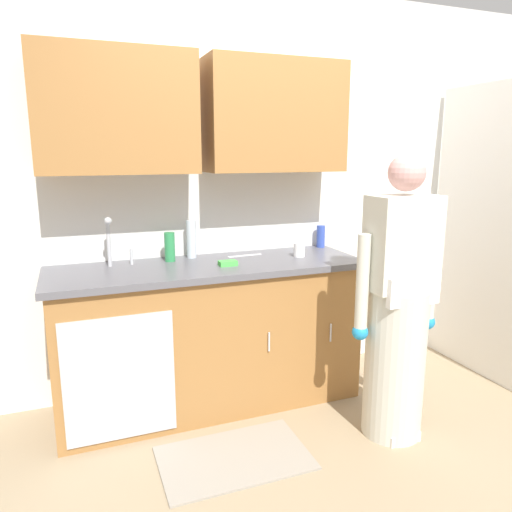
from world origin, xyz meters
TOP-DOWN VIEW (x-y plane):
  - ground_plane at (0.00, 0.00)m, footprint 9.00×9.00m
  - kitchen_wall_with_uppers at (-0.14, 0.99)m, footprint 4.80×0.44m
  - closet_door_panel at (1.45, 0.40)m, footprint 0.04×1.10m
  - counter_cabinet at (-0.55, 0.70)m, footprint 1.90×0.62m
  - countertop at (-0.55, 0.70)m, footprint 1.96×0.66m
  - sink at (-1.09, 0.71)m, footprint 0.50×0.36m
  - person_at_sink at (0.34, -0.03)m, footprint 0.55×0.34m
  - floor_mat at (-0.61, 0.05)m, footprint 0.80×0.50m
  - bottle_cleaner_spray at (-0.61, 0.92)m, footprint 0.06×0.06m
  - bottle_water_short at (-0.76, 0.86)m, footprint 0.07×0.07m
  - bottle_water_tall at (0.37, 0.93)m, footprint 0.06×0.06m
  - cup_by_sink at (0.08, 0.69)m, footprint 0.08×0.08m
  - knife_on_counter at (-0.26, 0.84)m, footprint 0.24×0.04m
  - sponge at (-0.45, 0.61)m, footprint 0.11×0.07m

SIDE VIEW (x-z plane):
  - ground_plane at x=0.00m, z-range 0.00..0.00m
  - floor_mat at x=-0.61m, z-range 0.00..0.01m
  - counter_cabinet at x=-0.55m, z-range 0.00..0.90m
  - person_at_sink at x=0.34m, z-range -0.12..1.50m
  - countertop at x=-0.55m, z-range 0.90..0.94m
  - sink at x=-1.09m, z-range 0.75..1.10m
  - knife_on_counter at x=-0.26m, z-range 0.94..0.95m
  - sponge at x=-0.45m, z-range 0.94..0.97m
  - cup_by_sink at x=0.08m, z-range 0.94..1.03m
  - bottle_water_tall at x=0.37m, z-range 0.94..1.10m
  - bottle_water_short at x=-0.76m, z-range 0.94..1.13m
  - closet_door_panel at x=1.45m, z-range 0.00..2.10m
  - bottle_cleaner_spray at x=-0.61m, z-range 0.94..1.19m
  - kitchen_wall_with_uppers at x=-0.14m, z-range 0.13..2.83m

